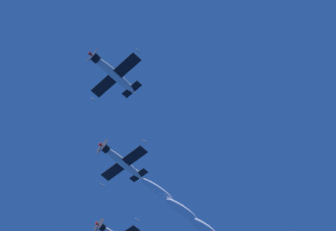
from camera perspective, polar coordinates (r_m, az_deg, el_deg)
The scene contains 2 objects.
airplane_lead at distance 71.53m, azimuth -5.44°, elevation 4.16°, with size 7.34×7.57×2.87m.
airplane_left_wingman at distance 77.24m, azimuth -4.62°, elevation -4.48°, with size 7.34×7.54×2.93m.
Camera 1 is at (-4.64, 29.63, 1.76)m, focal length 62.27 mm.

